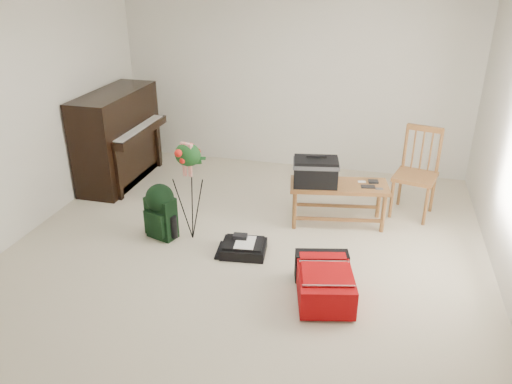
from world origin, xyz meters
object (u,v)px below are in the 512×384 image
(dining_chair, at_px, (415,174))
(green_backpack, at_px, (160,209))
(piano, at_px, (119,139))
(black_duffel, at_px, (244,248))
(red_suitcase, at_px, (325,279))
(bench, at_px, (323,175))
(flower_stand, at_px, (190,192))

(dining_chair, relative_size, green_backpack, 1.68)
(piano, distance_m, black_duffel, 2.69)
(piano, height_order, green_backpack, piano)
(red_suitcase, height_order, green_backpack, green_backpack)
(bench, xyz_separation_m, red_suitcase, (0.23, -1.41, -0.44))
(black_duffel, relative_size, flower_stand, 0.43)
(red_suitcase, distance_m, green_backpack, 2.00)
(flower_stand, bearing_deg, red_suitcase, -5.71)
(red_suitcase, relative_size, flower_stand, 0.71)
(bench, xyz_separation_m, green_backpack, (-1.66, -0.79, -0.25))
(bench, bearing_deg, green_backpack, -164.30)
(flower_stand, bearing_deg, piano, 157.39)
(flower_stand, bearing_deg, dining_chair, 45.32)
(green_backpack, distance_m, flower_stand, 0.40)
(red_suitcase, bearing_deg, green_backpack, 148.75)
(black_duffel, bearing_deg, red_suitcase, -35.20)
(green_backpack, bearing_deg, dining_chair, 43.57)
(green_backpack, height_order, flower_stand, flower_stand)
(red_suitcase, bearing_deg, dining_chair, 53.83)
(green_backpack, relative_size, flower_stand, 0.55)
(bench, bearing_deg, red_suitcase, -90.56)
(red_suitcase, height_order, flower_stand, flower_stand)
(bench, distance_m, red_suitcase, 1.49)
(black_duffel, bearing_deg, piano, 139.34)
(piano, bearing_deg, dining_chair, -1.08)
(dining_chair, bearing_deg, bench, -139.78)
(dining_chair, bearing_deg, piano, -166.61)
(piano, height_order, flower_stand, piano)
(black_duffel, distance_m, flower_stand, 0.82)
(piano, relative_size, bench, 1.28)
(bench, relative_size, black_duffel, 2.34)
(black_duffel, bearing_deg, flower_stand, 158.44)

